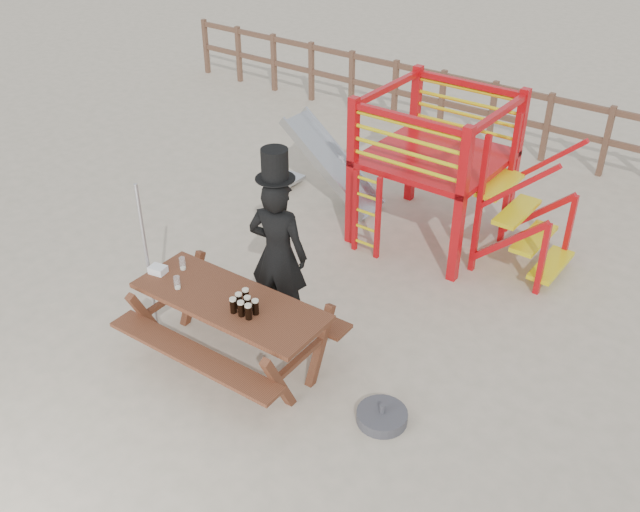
# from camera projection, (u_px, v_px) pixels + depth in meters

# --- Properties ---
(ground) EXTENTS (60.00, 60.00, 0.00)m
(ground) POSITION_uv_depth(u_px,v_px,m) (250.00, 362.00, 7.85)
(ground) COLOR #C4B298
(ground) RESTS_ON ground
(back_fence) EXTENTS (15.09, 0.09, 1.20)m
(back_fence) POSITION_uv_depth(u_px,v_px,m) (520.00, 113.00, 12.19)
(back_fence) COLOR brown
(back_fence) RESTS_ON ground
(playground_fort) EXTENTS (4.71, 1.84, 2.10)m
(playground_fort) POSITION_uv_depth(u_px,v_px,m) (429.00, 165.00, 9.64)
(playground_fort) COLOR red
(playground_fort) RESTS_ON ground
(picnic_table) EXTENTS (2.20, 1.55, 0.83)m
(picnic_table) POSITION_uv_depth(u_px,v_px,m) (231.00, 322.00, 7.60)
(picnic_table) COLOR brown
(picnic_table) RESTS_ON ground
(man_with_hat) EXTENTS (0.78, 0.62, 2.23)m
(man_with_hat) POSITION_uv_depth(u_px,v_px,m) (278.00, 251.00, 7.93)
(man_with_hat) COLOR black
(man_with_hat) RESTS_ON ground
(metal_pole) EXTENTS (0.04, 0.04, 1.87)m
(metal_pole) POSITION_uv_depth(u_px,v_px,m) (147.00, 260.00, 7.87)
(metal_pole) COLOR #B2B2B7
(metal_pole) RESTS_ON ground
(parasol_base) EXTENTS (0.51, 0.51, 0.22)m
(parasol_base) POSITION_uv_depth(u_px,v_px,m) (382.00, 416.00, 7.07)
(parasol_base) COLOR #3E3E43
(parasol_base) RESTS_ON ground
(paper_bag) EXTENTS (0.20, 0.17, 0.08)m
(paper_bag) POSITION_uv_depth(u_px,v_px,m) (158.00, 270.00, 7.83)
(paper_bag) COLOR white
(paper_bag) RESTS_ON picnic_table
(stout_pints) EXTENTS (0.28, 0.27, 0.17)m
(stout_pints) POSITION_uv_depth(u_px,v_px,m) (244.00, 305.00, 7.20)
(stout_pints) COLOR black
(stout_pints) RESTS_ON picnic_table
(empty_glasses) EXTENTS (0.30, 0.37, 0.15)m
(empty_glasses) POSITION_uv_depth(u_px,v_px,m) (180.00, 273.00, 7.72)
(empty_glasses) COLOR silver
(empty_glasses) RESTS_ON picnic_table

